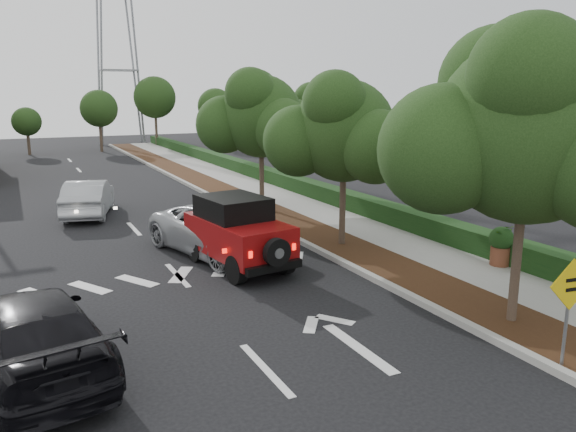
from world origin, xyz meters
TOP-DOWN VIEW (x-y plane):
  - ground at (0.00, 0.00)m, footprint 120.00×120.00m
  - curb at (4.60, 12.00)m, footprint 0.20×70.00m
  - planting_strip at (5.60, 12.00)m, footprint 1.80×70.00m
  - sidewalk at (7.50, 12.00)m, footprint 2.00×70.00m
  - hedge at (8.90, 12.00)m, footprint 0.80×70.00m
  - transmission_tower at (6.00, 48.00)m, footprint 7.00×4.00m
  - street_tree_near at (5.60, -0.50)m, footprint 3.80×3.80m
  - street_tree_mid at (5.60, 6.50)m, footprint 3.20×3.20m
  - street_tree_far at (5.60, 13.00)m, footprint 3.40×3.40m
  - red_jeep at (1.77, 6.12)m, footprint 2.23×4.11m
  - silver_suv_ahead at (1.80, 7.51)m, footprint 3.76×5.85m
  - black_suv_oncoming at (-3.78, 1.76)m, footprint 2.91×5.43m
  - silver_sedan_oncoming at (-1.17, 15.17)m, footprint 2.66×4.71m
  - speed_hump_sign at (4.80, -2.41)m, footprint 0.94×0.15m
  - terracotta_planter at (8.40, 2.50)m, footprint 0.68×0.68m

SIDE VIEW (x-z plane):
  - ground at x=0.00m, z-range 0.00..0.00m
  - transmission_tower at x=6.00m, z-range -14.00..14.00m
  - street_tree_near at x=5.60m, z-range -2.96..2.96m
  - street_tree_mid at x=5.60m, z-range -2.66..2.66m
  - street_tree_far at x=5.60m, z-range -2.81..2.81m
  - planting_strip at x=5.60m, z-range 0.00..0.12m
  - sidewalk at x=7.50m, z-range 0.00..0.12m
  - curb at x=4.60m, z-range 0.00..0.15m
  - hedge at x=8.90m, z-range 0.00..0.80m
  - silver_sedan_oncoming at x=-1.17m, z-range 0.00..1.47m
  - black_suv_oncoming at x=-3.78m, z-range 0.00..1.50m
  - silver_suv_ahead at x=1.80m, z-range 0.00..1.50m
  - terracotta_planter at x=8.40m, z-range 0.21..1.39m
  - red_jeep at x=1.77m, z-range 0.02..2.05m
  - speed_hump_sign at x=4.80m, z-range 0.39..2.40m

